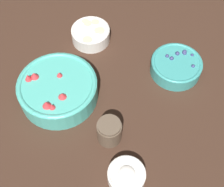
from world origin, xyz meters
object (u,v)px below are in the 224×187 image
bowl_strawberries (58,89)px  bowl_bananas (91,34)px  jar_chocolate (109,132)px  bowl_cream (126,175)px  bowl_blueberries (176,66)px

bowl_strawberries → bowl_bananas: 0.28m
jar_chocolate → bowl_cream: bearing=-141.9°
jar_chocolate → bowl_strawberries: bearing=65.8°
bowl_bananas → bowl_cream: 0.56m
bowl_blueberries → bowl_strawberries: bearing=122.5°
bowl_bananas → bowl_cream: bowl_bananas is taller
bowl_bananas → bowl_cream: bearing=-149.8°
bowl_cream → bowl_blueberries: bearing=-7.7°
bowl_bananas → bowl_cream: (-0.48, -0.28, -0.01)m
bowl_blueberries → jar_chocolate: (-0.32, 0.14, 0.01)m
bowl_cream → jar_chocolate: bearing=38.1°
bowl_bananas → bowl_strawberries: bearing=176.9°
bowl_blueberries → jar_chocolate: jar_chocolate is taller
bowl_bananas → bowl_cream: size_ratio=1.32×
bowl_blueberries → bowl_bananas: size_ratio=1.24×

